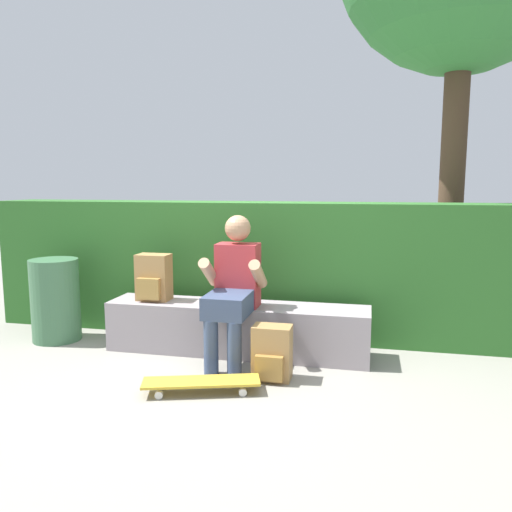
{
  "coord_description": "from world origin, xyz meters",
  "views": [
    {
      "loc": [
        1.07,
        -3.67,
        1.42
      ],
      "look_at": [
        0.18,
        0.26,
        0.84
      ],
      "focal_mm": 35.46,
      "sensor_mm": 36.0,
      "label": 1
    }
  ],
  "objects": [
    {
      "name": "ground_plane",
      "position": [
        0.0,
        0.0,
        0.0
      ],
      "size": [
        24.0,
        24.0,
        0.0
      ],
      "primitive_type": "plane",
      "color": "gray"
    },
    {
      "name": "bench_main",
      "position": [
        0.0,
        0.32,
        0.21
      ],
      "size": [
        2.21,
        0.42,
        0.42
      ],
      "color": "gray",
      "rests_on": "ground"
    },
    {
      "name": "person_skater",
      "position": [
        0.03,
        0.11,
        0.62
      ],
      "size": [
        0.49,
        0.62,
        1.17
      ],
      "color": "#B73338",
      "rests_on": "ground"
    },
    {
      "name": "skateboard_near_person",
      "position": [
        -0.02,
        -0.54,
        0.07
      ],
      "size": [
        0.82,
        0.43,
        0.09
      ],
      "color": "gold",
      "rests_on": "ground"
    },
    {
      "name": "backpack_on_bench",
      "position": [
        -0.74,
        0.31,
        0.61
      ],
      "size": [
        0.28,
        0.23,
        0.4
      ],
      "color": "#A37A47",
      "rests_on": "bench_main"
    },
    {
      "name": "backpack_on_ground",
      "position": [
        0.4,
        -0.19,
        0.19
      ],
      "size": [
        0.28,
        0.23,
        0.4
      ],
      "color": "#A37A47",
      "rests_on": "ground"
    },
    {
      "name": "hedge_row",
      "position": [
        0.27,
        0.96,
        0.63
      ],
      "size": [
        5.68,
        0.54,
        1.25
      ],
      "color": "#2A6025",
      "rests_on": "ground"
    },
    {
      "name": "trash_bin",
      "position": [
        -1.7,
        0.3,
        0.37
      ],
      "size": [
        0.43,
        0.43,
        0.75
      ],
      "color": "#3D6B47",
      "rests_on": "ground"
    }
  ]
}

